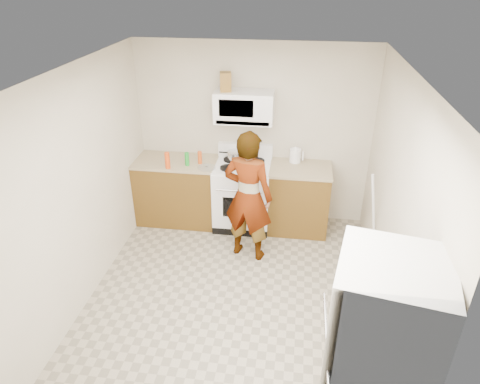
% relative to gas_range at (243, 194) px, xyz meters
% --- Properties ---
extents(floor, '(3.60, 3.60, 0.00)m').
position_rel_gas_range_xyz_m(floor, '(0.10, -1.48, -0.49)').
color(floor, gray).
rests_on(floor, ground).
extents(back_wall, '(3.20, 0.02, 2.50)m').
position_rel_gas_range_xyz_m(back_wall, '(0.10, 0.31, 0.76)').
color(back_wall, beige).
rests_on(back_wall, floor).
extents(right_wall, '(0.02, 3.60, 2.50)m').
position_rel_gas_range_xyz_m(right_wall, '(1.69, -1.48, 0.76)').
color(right_wall, beige).
rests_on(right_wall, floor).
extents(cabinet_left, '(1.12, 0.62, 0.90)m').
position_rel_gas_range_xyz_m(cabinet_left, '(-0.94, 0.01, -0.04)').
color(cabinet_left, brown).
rests_on(cabinet_left, floor).
extents(counter_left, '(1.14, 0.64, 0.03)m').
position_rel_gas_range_xyz_m(counter_left, '(-0.94, 0.01, 0.43)').
color(counter_left, tan).
rests_on(counter_left, cabinet_left).
extents(cabinet_right, '(0.80, 0.62, 0.90)m').
position_rel_gas_range_xyz_m(cabinet_right, '(0.78, 0.01, -0.04)').
color(cabinet_right, brown).
rests_on(cabinet_right, floor).
extents(counter_right, '(0.82, 0.64, 0.03)m').
position_rel_gas_range_xyz_m(counter_right, '(0.78, 0.01, 0.43)').
color(counter_right, tan).
rests_on(counter_right, cabinet_right).
extents(gas_range, '(0.76, 0.65, 1.13)m').
position_rel_gas_range_xyz_m(gas_range, '(0.00, 0.00, 0.00)').
color(gas_range, white).
rests_on(gas_range, floor).
extents(microwave, '(0.76, 0.38, 0.40)m').
position_rel_gas_range_xyz_m(microwave, '(0.00, 0.13, 1.21)').
color(microwave, white).
rests_on(microwave, back_wall).
extents(person, '(0.70, 0.54, 1.69)m').
position_rel_gas_range_xyz_m(person, '(0.16, -0.72, 0.36)').
color(person, tan).
rests_on(person, floor).
extents(fridge, '(0.82, 0.82, 1.70)m').
position_rel_gas_range_xyz_m(fridge, '(1.37, -2.99, 0.36)').
color(fridge, silver).
rests_on(fridge, floor).
extents(kettle, '(0.16, 0.16, 0.19)m').
position_rel_gas_range_xyz_m(kettle, '(0.69, 0.19, 0.54)').
color(kettle, white).
rests_on(kettle, counter_right).
extents(jug, '(0.17, 0.17, 0.24)m').
position_rel_gas_range_xyz_m(jug, '(-0.24, 0.10, 1.53)').
color(jug, brown).
rests_on(jug, microwave).
extents(saucepan, '(0.25, 0.25, 0.11)m').
position_rel_gas_range_xyz_m(saucepan, '(-0.13, 0.13, 0.52)').
color(saucepan, silver).
rests_on(saucepan, gas_range).
extents(tray, '(0.29, 0.25, 0.05)m').
position_rel_gas_range_xyz_m(tray, '(0.08, -0.09, 0.47)').
color(tray, silver).
rests_on(tray, gas_range).
extents(bottle_spray, '(0.08, 0.08, 0.22)m').
position_rel_gas_range_xyz_m(bottle_spray, '(-0.97, -0.25, 0.56)').
color(bottle_spray, '#E14610').
rests_on(bottle_spray, counter_left).
extents(bottle_hot_sauce, '(0.07, 0.07, 0.17)m').
position_rel_gas_range_xyz_m(bottle_hot_sauce, '(-0.58, -0.04, 0.54)').
color(bottle_hot_sauce, '#CF4C17').
rests_on(bottle_hot_sauce, counter_left).
extents(bottle_green_cap, '(0.06, 0.06, 0.18)m').
position_rel_gas_range_xyz_m(bottle_green_cap, '(-0.74, -0.12, 0.54)').
color(bottle_green_cap, '#1B9528').
rests_on(bottle_green_cap, counter_left).
extents(pot_lid, '(0.25, 0.25, 0.01)m').
position_rel_gas_range_xyz_m(pot_lid, '(-0.46, -0.17, 0.46)').
color(pot_lid, silver).
rests_on(pot_lid, counter_left).
extents(broom, '(0.26, 0.16, 1.29)m').
position_rel_gas_range_xyz_m(broom, '(1.66, -0.79, 0.17)').
color(broom, silver).
rests_on(broom, floor).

